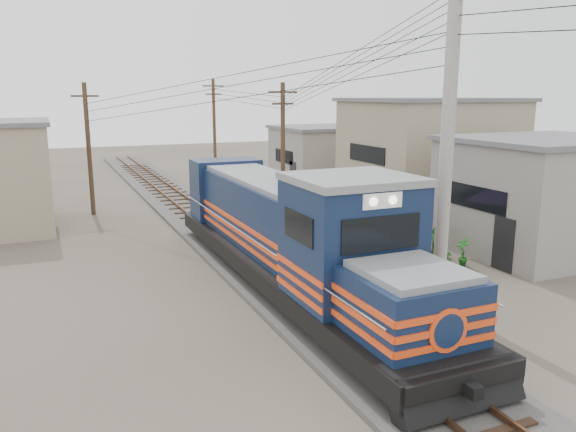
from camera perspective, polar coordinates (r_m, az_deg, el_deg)
name	(u,v)px	position (r m, az deg, el deg)	size (l,w,h in m)	color
ground	(329,318)	(16.64, 4.15, -10.34)	(120.00, 120.00, 0.00)	#473F35
ballast	(226,237)	(25.44, -6.33, -2.17)	(3.60, 70.00, 0.16)	#595651
track	(226,233)	(25.40, -6.34, -1.77)	(1.15, 70.00, 0.12)	#51331E
locomotive	(291,237)	(18.36, 0.34, -2.12)	(3.13, 17.04, 4.22)	black
utility_pole_main	(447,143)	(16.95, 15.85, 7.12)	(0.40, 0.40, 10.00)	#9E9B93
wooden_pole_mid	(283,146)	(30.07, -0.53, 7.09)	(1.60, 0.24, 7.00)	#4C3826
wooden_pole_far	(214,127)	(43.34, -7.49, 8.91)	(1.60, 0.24, 7.50)	#4C3826
wooden_pole_left	(89,147)	(31.77, -19.60, 6.67)	(1.60, 0.24, 7.00)	#4C3826
power_lines	(229,64)	(23.20, -5.98, 15.11)	(9.65, 19.00, 3.30)	black
shophouse_front	(544,195)	(25.31, 24.61, 1.99)	(7.35, 6.30, 4.70)	gray
shophouse_mid	(429,154)	(32.45, 14.10, 6.10)	(8.40, 7.35, 6.20)	gray
shophouse_back	(323,156)	(40.19, 3.58, 6.12)	(6.30, 6.30, 4.20)	gray
billboard	(400,206)	(20.93, 11.34, 0.97)	(2.09, 0.35, 3.23)	#99999E
market_umbrella	(399,203)	(22.63, 11.21, 1.30)	(2.92, 2.92, 2.47)	black
vendor	(384,229)	(23.62, 9.76, -1.35)	(0.66, 0.43, 1.80)	black
plant_nursery	(426,254)	(21.97, 13.81, -3.74)	(3.33, 1.80, 1.13)	#175318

